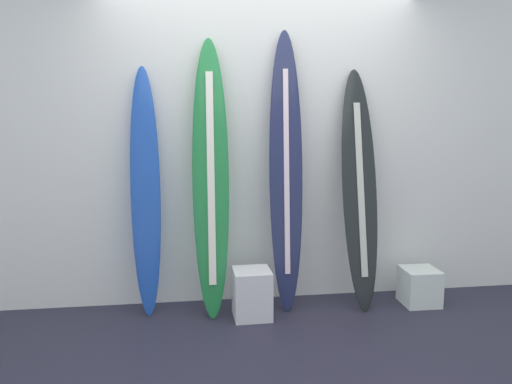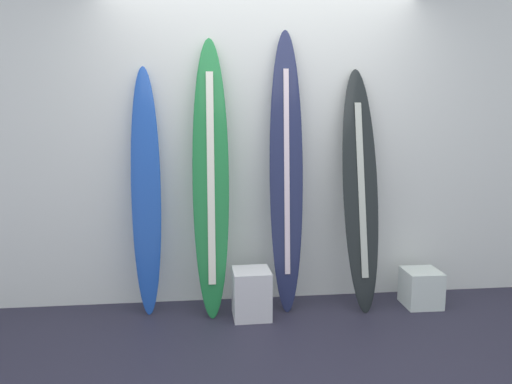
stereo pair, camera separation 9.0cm
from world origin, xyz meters
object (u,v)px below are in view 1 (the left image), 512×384
surfboard_navy (286,174)px  display_block_center (252,294)px  surfboard_emerald (211,180)px  surfboard_charcoal (360,189)px  surfboard_cobalt (146,192)px  display_block_left (419,286)px

surfboard_navy → display_block_center: 0.97m
surfboard_emerald → display_block_center: 0.93m
display_block_center → surfboard_emerald: bearing=152.0°
surfboard_navy → surfboard_charcoal: surfboard_navy is taller
surfboard_navy → surfboard_emerald: bearing=-176.7°
surfboard_cobalt → surfboard_emerald: surfboard_emerald is taller
surfboard_navy → surfboard_charcoal: 0.61m
surfboard_charcoal → surfboard_cobalt: bearing=177.4°
surfboard_navy → surfboard_charcoal: bearing=-3.9°
surfboard_emerald → display_block_left: size_ratio=7.20×
surfboard_cobalt → surfboard_navy: (1.09, -0.04, 0.13)m
surfboard_cobalt → surfboard_charcoal: 1.69m
surfboard_charcoal → display_block_center: 1.19m
surfboard_emerald → surfboard_navy: surfboard_navy is taller
display_block_center → surfboard_navy: bearing=32.9°
surfboard_cobalt → display_block_left: size_ratio=6.47×
surfboard_navy → display_block_center: (-0.30, -0.19, -0.90)m
surfboard_emerald → surfboard_charcoal: bearing=-0.3°
surfboard_charcoal → display_block_center: surfboard_charcoal is taller
display_block_left → display_block_center: 1.41m
surfboard_cobalt → surfboard_navy: bearing=-1.8°
surfboard_cobalt → surfboard_emerald: size_ratio=0.90×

